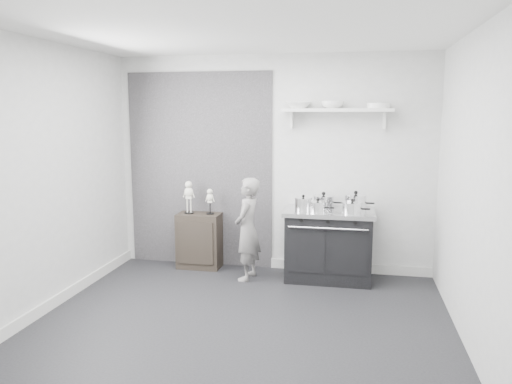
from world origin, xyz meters
TOP-DOWN VIEW (x-y plane):
  - ground at (0.00, 0.00)m, footprint 4.00×4.00m
  - room_shell at (-0.09, 0.15)m, footprint 4.02×3.62m
  - wall_shelf at (0.80, 1.68)m, footprint 1.30×0.26m
  - stove at (0.75, 1.48)m, footprint 1.06×0.66m
  - side_cabinet at (-0.92, 1.61)m, footprint 0.55×0.32m
  - child at (-0.21, 1.28)m, footprint 0.35×0.48m
  - pot_front_left at (0.44, 1.40)m, footprint 0.29×0.20m
  - pot_back_left at (0.66, 1.61)m, footprint 0.35×0.27m
  - pot_back_right at (1.05, 1.55)m, footprint 0.35×0.27m
  - pot_front_right at (1.01, 1.31)m, footprint 0.31×0.23m
  - pot_front_center at (0.62, 1.33)m, footprint 0.29×0.20m
  - skeleton_full at (-1.05, 1.61)m, footprint 0.14×0.09m
  - skeleton_torso at (-0.77, 1.61)m, footprint 0.10×0.07m
  - bowl_large at (0.34, 1.67)m, footprint 0.31×0.31m
  - bowl_small at (0.74, 1.67)m, footprint 0.27×0.27m
  - plate_stack at (1.27, 1.67)m, footprint 0.27×0.27m

SIDE VIEW (x-z plane):
  - ground at x=0.00m, z-range 0.00..0.00m
  - side_cabinet at x=-0.92m, z-range 0.00..0.71m
  - stove at x=0.75m, z-range 0.00..0.85m
  - child at x=-0.21m, z-range 0.00..1.23m
  - skeleton_torso at x=-0.77m, z-range 0.71..1.08m
  - pot_front_center at x=0.62m, z-range 0.83..0.99m
  - pot_front_right at x=1.01m, z-range 0.83..1.00m
  - pot_back_left at x=0.66m, z-range 0.83..1.02m
  - pot_front_left at x=0.44m, z-range 0.83..1.02m
  - pot_back_right at x=1.05m, z-range 0.83..1.06m
  - skeleton_full at x=-1.05m, z-range 0.71..1.19m
  - room_shell at x=-0.09m, z-range 0.28..2.99m
  - wall_shelf at x=0.80m, z-range 1.89..2.13m
  - plate_stack at x=1.27m, z-range 2.04..2.10m
  - bowl_large at x=0.34m, z-range 2.04..2.12m
  - bowl_small at x=0.74m, z-range 2.04..2.12m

